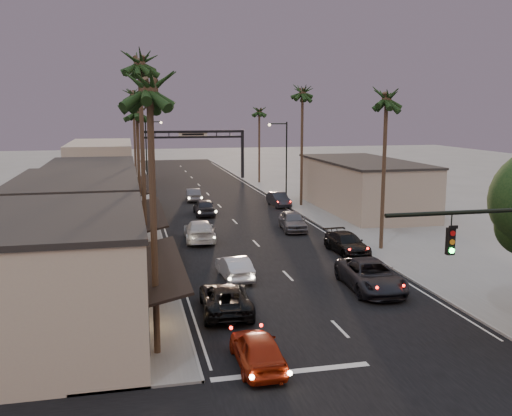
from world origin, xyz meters
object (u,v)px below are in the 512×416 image
palm_lb (139,57)px  oncoming_pickup (225,298)px  palm_la (149,79)px  curbside_black (347,243)px  palm_ra (387,93)px  curbside_near (371,275)px  palm_lc (137,107)px  palm_rc (259,108)px  oncoming_red (257,349)px  palm_rb (303,89)px  streetlight_left (149,150)px  arch (193,142)px  palm_far (133,102)px  streetlight_right (284,156)px  palm_ld (133,91)px  oncoming_silver (235,267)px

palm_lb → oncoming_pickup: palm_lb is taller
palm_la → curbside_black: palm_la is taller
oncoming_pickup → palm_ra: bearing=-138.3°
curbside_near → palm_lb: bearing=155.1°
palm_ra → curbside_near: 14.48m
palm_lc → palm_rc: size_ratio=1.00×
palm_lc → oncoming_red: (3.89, -29.00, -9.73)m
palm_rb → palm_rc: (0.00, 20.00, -1.95)m
palm_lb → streetlight_left: bearing=87.3°
oncoming_pickup → arch: bearing=-91.1°
streetlight_left → palm_rc: 17.42m
arch → curbside_near: bearing=-85.9°
palm_lc → curbside_black: 21.29m
palm_far → curbside_near: size_ratio=2.19×
palm_lc → curbside_near: 26.01m
streetlight_right → palm_la: size_ratio=0.68×
palm_la → palm_ld: palm_ld is taller
arch → palm_rc: bearing=-34.9°
curbside_near → curbside_black: (1.84, 8.32, -0.11)m
palm_rc → oncoming_pickup: palm_rc is taller
curbside_near → oncoming_pickup: bearing=-165.1°
streetlight_right → palm_la: bearing=-113.3°
palm_lc → palm_far: 42.01m
palm_rc → streetlight_left: bearing=-158.9°
arch → palm_ld: palm_ld is taller
palm_rb → oncoming_silver: bearing=-115.7°
streetlight_right → oncoming_silver: (-10.28, -25.80, -4.62)m
streetlight_left → palm_far: (-1.38, 20.00, 6.11)m
streetlight_right → streetlight_left: (-13.84, 13.00, 0.00)m
oncoming_pickup → curbside_near: size_ratio=0.88×
streetlight_right → streetlight_left: 18.99m
oncoming_silver → palm_la: bearing=59.0°
palm_lc → palm_rb: palm_rb is taller
palm_ld → oncoming_pickup: palm_ld is taller
palm_ld → palm_far: 23.02m
streetlight_left → palm_lc: 22.65m
oncoming_red → curbside_near: size_ratio=0.72×
oncoming_silver → curbside_black: bearing=-157.8°
palm_lc → palm_ra: size_ratio=0.92×
palm_rb → oncoming_pickup: bearing=-113.9°
curbside_black → palm_ld: bearing=111.4°
curbside_near → streetlight_right: bearing=87.3°
palm_rb → palm_far: (-16.90, 34.00, -0.97)m
palm_lb → palm_ld: 33.01m
palm_lc → palm_ld: (0.00, 19.00, 1.95)m
curbside_near → curbside_black: bearing=80.7°
palm_la → streetlight_right: bearing=66.7°
palm_ra → curbside_black: bearing=-173.1°
streetlight_right → palm_ld: bearing=147.2°
streetlight_left → palm_lb: bearing=-92.7°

